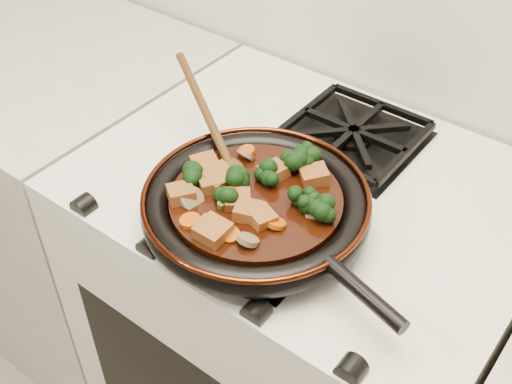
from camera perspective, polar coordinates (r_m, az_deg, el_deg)
The scene contains 37 objects.
stove at distance 1.42m, azimuth 3.76°, elevation -12.87°, with size 0.76×0.60×0.90m, color silver.
burner_grate_front at distance 1.00m, azimuth 0.35°, elevation -2.47°, with size 0.23×0.23×0.03m, color black, non-canonical shape.
burner_grate_back at distance 1.18m, azimuth 8.63°, elevation 5.06°, with size 0.23×0.23×0.03m, color black, non-canonical shape.
skillet at distance 0.98m, azimuth 0.07°, elevation -1.21°, with size 0.47×0.35×0.05m.
braising_sauce at distance 0.97m, azimuth 0.00°, elevation -0.93°, with size 0.26×0.26×0.02m, color black.
tofu_cube_0 at distance 0.95m, azimuth -1.67°, elevation -0.75°, with size 0.04×0.04×0.02m, color brown.
tofu_cube_1 at distance 0.93m, azimuth -0.80°, elevation -1.74°, with size 0.04×0.04×0.02m, color brown.
tofu_cube_2 at distance 1.01m, azimuth -4.60°, elevation 2.15°, with size 0.04×0.04×0.02m, color brown.
tofu_cube_3 at distance 1.00m, azimuth 5.19°, elevation 1.45°, with size 0.04×0.04×0.02m, color brown.
tofu_cube_4 at distance 0.91m, azimuth -4.22°, elevation -3.16°, with size 0.03×0.03×0.02m, color brown.
tofu_cube_5 at distance 1.00m, azimuth 1.56°, elevation 1.81°, with size 0.04×0.04×0.02m, color brown.
tofu_cube_6 at distance 0.99m, azimuth -3.27°, elevation 1.24°, with size 0.04×0.04×0.02m, color brown.
tofu_cube_7 at distance 1.02m, azimuth -4.55°, elevation 2.47°, with size 0.04×0.04×0.02m, color brown.
tofu_cube_8 at distance 0.90m, azimuth -3.84°, elevation -3.53°, with size 0.04×0.04×0.02m, color brown.
tofu_cube_9 at distance 0.98m, azimuth -4.07°, elevation 0.81°, with size 0.04×0.04×0.02m, color brown.
tofu_cube_10 at distance 0.92m, azimuth 0.49°, elevation -2.28°, with size 0.04×0.03×0.02m, color brown.
tofu_cube_11 at distance 0.97m, azimuth -6.67°, elevation -0.16°, with size 0.04×0.04×0.02m, color brown.
broccoli_floret_0 at distance 1.01m, azimuth 3.46°, elevation 2.69°, with size 0.06×0.06×0.06m, color black, non-canonical shape.
broccoli_floret_1 at distance 0.98m, azimuth -1.99°, elevation 0.98°, with size 0.06×0.06×0.05m, color black, non-canonical shape.
broccoli_floret_2 at distance 0.93m, azimuth 5.98°, elevation -1.88°, with size 0.06×0.06×0.05m, color black, non-canonical shape.
broccoli_floret_3 at distance 0.99m, azimuth 1.42°, elevation 1.53°, with size 0.06×0.06×0.05m, color black, non-canonical shape.
broccoli_floret_4 at distance 1.02m, azimuth 4.46°, elevation 2.92°, with size 0.06×0.06×0.06m, color black, non-canonical shape.
broccoli_floret_5 at distance 0.94m, azimuth -3.09°, elevation -0.99°, with size 0.05×0.05×0.05m, color black, non-canonical shape.
broccoli_floret_6 at distance 0.95m, azimuth 4.32°, elevation -0.78°, with size 0.06×0.06×0.05m, color black, non-canonical shape.
broccoli_floret_7 at distance 0.99m, azimuth -5.52°, elevation 1.55°, with size 0.06×0.06×0.06m, color black, non-canonical shape.
carrot_coin_0 at distance 0.90m, azimuth -2.23°, elevation -3.84°, with size 0.03×0.03×0.01m, color #AD4604.
carrot_coin_1 at distance 0.92m, azimuth 1.75°, elevation -2.77°, with size 0.03×0.03×0.01m, color #AD4604.
carrot_coin_2 at distance 1.00m, azimuth 5.70°, elevation 1.43°, with size 0.03×0.03×0.01m, color #AD4604.
carrot_coin_3 at distance 1.05m, azimuth -0.83°, elevation 3.65°, with size 0.03×0.03×0.01m, color #AD4604.
carrot_coin_4 at distance 0.93m, azimuth -5.86°, elevation -2.56°, with size 0.03×0.03×0.01m, color #AD4604.
carrot_coin_5 at distance 1.01m, azimuth -5.31°, elevation 1.73°, with size 0.03×0.03×0.01m, color #AD4604.
mushroom_slice_0 at distance 1.00m, azimuth -5.03°, elevation 1.39°, with size 0.03×0.03×0.01m, color brown.
mushroom_slice_1 at distance 0.96m, azimuth -5.74°, elevation -0.61°, with size 0.04×0.04×0.01m, color brown.
mushroom_slice_2 at distance 0.94m, azimuth 5.37°, elevation -1.83°, with size 0.03×0.03×0.01m, color brown.
mushroom_slice_3 at distance 0.89m, azimuth -0.73°, elevation -4.27°, with size 0.03×0.03×0.01m, color brown.
mushroom_slice_4 at distance 1.04m, azimuth -0.89°, elevation 3.32°, with size 0.03×0.03×0.01m, color brown.
wooden_spoon at distance 1.06m, azimuth -3.75°, elevation 5.47°, with size 0.16×0.11×0.28m.
Camera 1 is at (0.43, 0.98, 1.60)m, focal length 45.00 mm.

